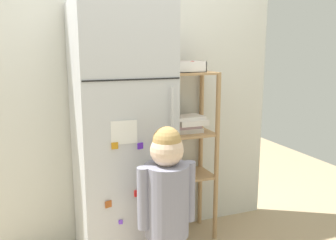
{
  "coord_description": "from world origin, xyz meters",
  "views": [
    {
      "loc": [
        -0.7,
        -2.37,
        1.53
      ],
      "look_at": [
        0.23,
        0.02,
        1.02
      ],
      "focal_mm": 39.28,
      "sensor_mm": 36.0,
      "label": 1
    }
  ],
  "objects_px": {
    "pantry_shelf_unit": "(187,140)",
    "fruit_bin": "(188,67)",
    "child_standing": "(167,199)",
    "refrigerator": "(121,139)"
  },
  "relations": [
    {
      "from": "pantry_shelf_unit",
      "to": "fruit_bin",
      "type": "relative_size",
      "value": 5.64
    },
    {
      "from": "fruit_bin",
      "to": "refrigerator",
      "type": "bearing_deg",
      "value": -164.72
    },
    {
      "from": "fruit_bin",
      "to": "child_standing",
      "type": "bearing_deg",
      "value": -122.61
    },
    {
      "from": "pantry_shelf_unit",
      "to": "fruit_bin",
      "type": "height_order",
      "value": "fruit_bin"
    },
    {
      "from": "child_standing",
      "to": "pantry_shelf_unit",
      "type": "height_order",
      "value": "pantry_shelf_unit"
    },
    {
      "from": "refrigerator",
      "to": "pantry_shelf_unit",
      "type": "relative_size",
      "value": 1.36
    },
    {
      "from": "child_standing",
      "to": "fruit_bin",
      "type": "height_order",
      "value": "fruit_bin"
    },
    {
      "from": "refrigerator",
      "to": "pantry_shelf_unit",
      "type": "distance_m",
      "value": 0.6
    },
    {
      "from": "child_standing",
      "to": "fruit_bin",
      "type": "bearing_deg",
      "value": 57.39
    },
    {
      "from": "fruit_bin",
      "to": "pantry_shelf_unit",
      "type": "bearing_deg",
      "value": 104.92
    }
  ]
}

